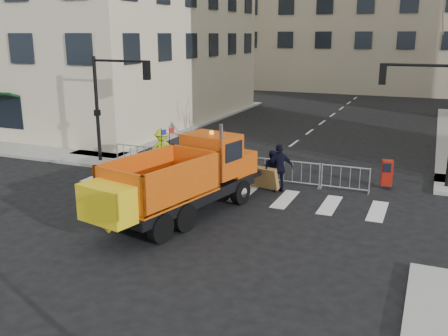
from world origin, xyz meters
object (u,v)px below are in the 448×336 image
at_px(cop_a, 241,162).
at_px(worker, 162,150).
at_px(plow_truck, 180,178).
at_px(cop_c, 279,168).
at_px(newspaper_box, 387,173).
at_px(cop_b, 272,168).

relative_size(cop_a, worker, 1.00).
distance_m(plow_truck, worker, 6.07).
bearing_deg(cop_c, worker, -38.55).
distance_m(cop_a, newspaper_box, 6.28).
relative_size(cop_b, cop_c, 0.80).
bearing_deg(cop_b, plow_truck, 80.62).
bearing_deg(cop_b, worker, 11.50).
distance_m(plow_truck, cop_b, 5.30).
height_order(plow_truck, cop_b, plow_truck).
bearing_deg(newspaper_box, cop_b, -170.90).
height_order(plow_truck, newspaper_box, plow_truck).
xyz_separation_m(plow_truck, worker, (-3.57, 4.90, -0.34)).
relative_size(plow_truck, cop_b, 5.46).
distance_m(plow_truck, cop_c, 4.98).
xyz_separation_m(worker, newspaper_box, (10.06, 1.69, -0.45)).
height_order(worker, newspaper_box, worker).
height_order(cop_c, worker, worker).
height_order(plow_truck, cop_c, plow_truck).
bearing_deg(plow_truck, cop_a, 6.17).
distance_m(cop_b, cop_c, 0.78).
distance_m(plow_truck, newspaper_box, 9.28).
relative_size(cop_a, cop_c, 0.98).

